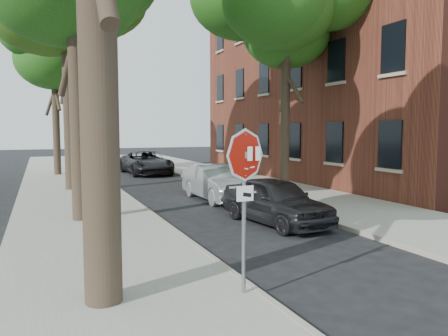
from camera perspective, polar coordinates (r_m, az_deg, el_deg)
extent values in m
plane|color=black|center=(7.59, 7.54, -15.94)|extent=(120.00, 120.00, 0.00)
cube|color=gray|center=(18.32, -19.21, -3.58)|extent=(4.00, 55.00, 0.12)
cube|color=gray|center=(20.66, 5.03, -2.37)|extent=(4.00, 55.00, 0.12)
cube|color=#9E9384|center=(18.56, -12.88, -3.30)|extent=(0.12, 55.00, 0.13)
cube|color=#9E9384|center=(19.79, -0.22, -2.66)|extent=(0.12, 55.00, 0.13)
cube|color=maroon|center=(27.15, 18.68, 14.92)|extent=(12.00, 20.00, 15.00)
cylinder|color=gray|center=(6.88, 2.61, -5.78)|extent=(0.06, 0.06, 2.60)
cube|color=#99999E|center=(6.74, 2.75, 1.71)|extent=(0.05, 0.06, 0.10)
cylinder|color=#99999E|center=(6.74, 2.77, 1.71)|extent=(0.76, 0.32, 0.82)
cylinder|color=white|center=(6.73, 2.82, 1.70)|extent=(0.76, 0.32, 0.82)
cylinder|color=red|center=(6.72, 2.84, 1.70)|extent=(0.68, 0.29, 0.74)
cube|color=white|center=(6.62, 1.24, 1.83)|extent=(0.08, 0.00, 0.22)
cube|color=white|center=(6.68, 2.34, 1.86)|extent=(0.08, 0.00, 0.22)
cube|color=white|center=(6.74, 3.41, 1.88)|extent=(0.08, 0.00, 0.22)
cube|color=white|center=(6.81, 4.47, 1.90)|extent=(0.08, 0.00, 0.22)
cube|color=silver|center=(6.68, 2.03, 0.05)|extent=(0.08, 0.00, 0.03)
cube|color=silver|center=(6.73, 2.88, -0.09)|extent=(0.08, 0.00, 0.03)
cube|color=silver|center=(6.77, 3.72, 0.11)|extent=(0.08, 0.00, 0.03)
cube|color=white|center=(6.80, 2.77, -3.35)|extent=(0.28, 0.02, 0.24)
cube|color=black|center=(6.80, 3.04, -3.52)|extent=(0.15, 0.00, 0.08)
cylinder|color=black|center=(13.31, -18.81, 14.09)|extent=(0.44, 0.44, 9.50)
cylinder|color=black|center=(20.28, -19.72, 11.55)|extent=(0.48, 0.48, 10.00)
ellipsoid|color=#1D480D|center=(20.80, -19.96, 19.23)|extent=(4.62, 4.62, 3.70)
ellipsoid|color=#1D480D|center=(21.48, -22.40, 17.53)|extent=(4.20, 4.20, 3.36)
cylinder|color=black|center=(27.18, -21.18, 8.71)|extent=(0.40, 0.40, 9.00)
ellipsoid|color=#1A5513|center=(27.47, -21.35, 13.95)|extent=(4.16, 4.16, 3.33)
ellipsoid|color=#1A5513|center=(27.13, -19.30, 16.16)|extent=(3.40, 3.40, 2.72)
ellipsoid|color=#1A5513|center=(28.15, -22.95, 12.90)|extent=(3.78, 3.78, 3.02)
cylinder|color=black|center=(18.85, 8.04, 10.78)|extent=(0.40, 0.40, 9.00)
ellipsoid|color=#1A5513|center=(19.27, 8.14, 18.26)|extent=(4.16, 4.16, 3.33)
ellipsoid|color=#1A5513|center=(19.47, 4.93, 17.01)|extent=(3.78, 3.78, 3.02)
imported|color=black|center=(12.70, 6.76, -4.24)|extent=(2.07, 4.13, 1.35)
imported|color=#94969B|center=(16.76, -0.97, -1.92)|extent=(1.53, 4.19, 1.37)
imported|color=black|center=(27.08, -10.09, 0.71)|extent=(2.53, 5.22, 1.43)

